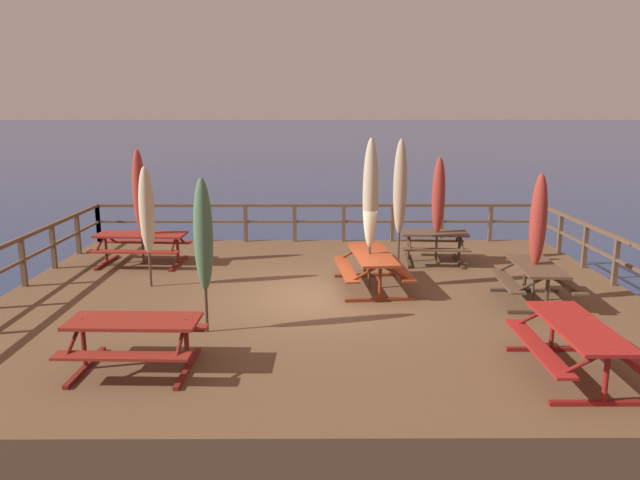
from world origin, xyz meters
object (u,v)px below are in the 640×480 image
at_px(picnic_table_front_left, 536,275).
at_px(picnic_table_mid_left, 134,333).
at_px(patio_umbrella_short_front, 400,188).
at_px(patio_umbrella_tall_back_left, 438,196).
at_px(patio_umbrella_short_mid, 538,221).
at_px(patio_umbrella_tall_mid_left, 139,192).
at_px(picnic_table_back_left, 578,338).
at_px(patio_umbrella_short_back, 203,236).
at_px(patio_umbrella_tall_mid_right, 147,211).
at_px(patio_umbrella_tall_back_right, 370,194).
at_px(picnic_table_mid_centre, 372,262).
at_px(picnic_table_front_right, 434,241).
at_px(picnic_table_mid_right, 141,242).

distance_m(picnic_table_front_left, picnic_table_mid_left, 7.60).
bearing_deg(patio_umbrella_short_front, patio_umbrella_tall_back_left, 33.51).
xyz_separation_m(patio_umbrella_short_mid, patio_umbrella_tall_mid_left, (-8.56, 3.04, 0.17)).
relative_size(picnic_table_mid_left, patio_umbrella_short_mid, 0.75).
distance_m(picnic_table_back_left, patio_umbrella_tall_mid_left, 10.33).
relative_size(patio_umbrella_tall_back_left, patio_umbrella_tall_mid_left, 0.93).
distance_m(picnic_table_back_left, patio_umbrella_short_back, 5.94).
distance_m(picnic_table_mid_left, patio_umbrella_tall_mid_right, 4.50).
relative_size(patio_umbrella_short_front, patio_umbrella_tall_mid_right, 1.19).
relative_size(picnic_table_back_left, patio_umbrella_tall_back_right, 0.68).
distance_m(picnic_table_mid_left, picnic_table_back_left, 6.33).
bearing_deg(picnic_table_front_left, picnic_table_mid_centre, 162.14).
bearing_deg(picnic_table_mid_left, patio_umbrella_tall_back_left, 48.49).
height_order(patio_umbrella_tall_mid_left, patio_umbrella_tall_back_right, patio_umbrella_tall_back_right).
distance_m(patio_umbrella_tall_mid_left, patio_umbrella_short_back, 5.27).
xyz_separation_m(patio_umbrella_short_mid, patio_umbrella_short_back, (-6.16, -1.64, 0.06)).
distance_m(picnic_table_front_right, patio_umbrella_tall_back_left, 1.12).
relative_size(picnic_table_back_left, patio_umbrella_short_mid, 0.85).
relative_size(picnic_table_front_left, patio_umbrella_tall_back_left, 0.71).
bearing_deg(picnic_table_front_right, picnic_table_mid_right, -178.59).
bearing_deg(patio_umbrella_tall_back_right, patio_umbrella_tall_mid_left, 158.28).
xyz_separation_m(picnic_table_mid_right, picnic_table_mid_centre, (5.48, -2.08, 0.00)).
distance_m(patio_umbrella_tall_mid_left, patio_umbrella_tall_back_right, 5.80).
xyz_separation_m(patio_umbrella_short_mid, patio_umbrella_tall_back_right, (-3.17, 0.90, 0.40)).
bearing_deg(picnic_table_front_right, patio_umbrella_tall_back_right, -128.21).
bearing_deg(picnic_table_back_left, patio_umbrella_tall_mid_right, 148.14).
xyz_separation_m(picnic_table_front_left, picnic_table_back_left, (-0.61, -3.35, 0.01)).
relative_size(patio_umbrella_tall_back_right, patio_umbrella_short_back, 1.20).
xyz_separation_m(picnic_table_mid_right, patio_umbrella_tall_back_right, (5.41, -2.12, 1.45)).
height_order(picnic_table_back_left, patio_umbrella_tall_mid_left, patio_umbrella_tall_mid_left).
bearing_deg(picnic_table_mid_centre, picnic_table_mid_left, -132.85).
height_order(picnic_table_front_right, picnic_table_mid_centre, same).
xyz_separation_m(picnic_table_mid_centre, patio_umbrella_short_front, (0.76, 1.55, 1.40)).
xyz_separation_m(picnic_table_mid_right, patio_umbrella_short_back, (2.42, -4.66, 1.12)).
bearing_deg(picnic_table_mid_centre, picnic_table_front_right, 52.34).
relative_size(picnic_table_mid_centre, patio_umbrella_short_mid, 0.90).
distance_m(picnic_table_front_right, picnic_table_mid_centre, 2.86).
relative_size(picnic_table_front_left, picnic_table_mid_right, 0.83).
height_order(picnic_table_back_left, patio_umbrella_short_mid, patio_umbrella_short_mid).
bearing_deg(patio_umbrella_short_mid, patio_umbrella_tall_mid_left, 160.43).
xyz_separation_m(picnic_table_front_right, picnic_table_mid_centre, (-1.74, -2.26, 0.02)).
bearing_deg(patio_umbrella_tall_mid_left, patio_umbrella_tall_back_left, 1.01).
relative_size(picnic_table_front_right, picnic_table_front_left, 0.93).
distance_m(patio_umbrella_short_mid, patio_umbrella_short_back, 6.37).
height_order(picnic_table_mid_centre, patio_umbrella_short_front, patio_umbrella_short_front).
relative_size(picnic_table_mid_left, patio_umbrella_tall_back_right, 0.60).
xyz_separation_m(picnic_table_front_right, patio_umbrella_short_front, (-0.98, -0.71, 1.41)).
height_order(patio_umbrella_short_mid, patio_umbrella_tall_mid_right, patio_umbrella_tall_mid_right).
distance_m(picnic_table_back_left, patio_umbrella_short_mid, 3.62).
relative_size(patio_umbrella_short_back, patio_umbrella_short_front, 0.86).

